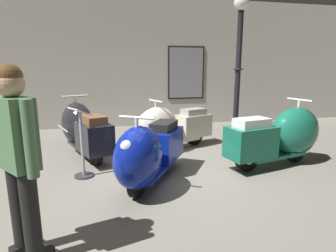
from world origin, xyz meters
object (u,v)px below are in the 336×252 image
visitor_0 (18,152)px  info_stanchion (82,149)px  scooter_1 (148,154)px  scooter_2 (169,127)px  scooter_0 (82,128)px  lamppost (238,63)px  scooter_3 (282,136)px

visitor_0 → info_stanchion: 1.83m
scooter_1 → scooter_2: scooter_1 is taller
scooter_0 → lamppost: 3.28m
info_stanchion → scooter_1: bearing=-31.7°
scooter_3 → lamppost: (-0.17, 1.36, 1.17)m
lamppost → visitor_0: size_ratio=1.83×
lamppost → info_stanchion: lamppost is taller
scooter_2 → info_stanchion: size_ratio=1.63×
scooter_0 → scooter_2: size_ratio=1.07×
scooter_0 → info_stanchion: bearing=163.0°
visitor_0 → scooter_0: bearing=46.4°
scooter_2 → scooter_3: scooter_3 is taller
scooter_2 → scooter_3: bearing=121.4°
scooter_0 → scooter_1: scooter_0 is taller
scooter_3 → info_stanchion: bearing=164.6°
scooter_1 → lamppost: bearing=162.0°
scooter_1 → scooter_3: 2.29m
scooter_2 → visitor_0: visitor_0 is taller
scooter_0 → lamppost: size_ratio=0.61×
scooter_1 → info_stanchion: (-0.88, 0.54, -0.04)m
lamppost → scooter_0: bearing=-178.0°
scooter_2 → lamppost: lamppost is taller
info_stanchion → scooter_2: bearing=34.5°
scooter_0 → visitor_0: bearing=153.9°
scooter_2 → scooter_1: bearing=45.3°
visitor_0 → scooter_3: bearing=-14.7°
scooter_2 → info_stanchion: (-1.50, -1.04, -0.03)m
scooter_1 → scooter_2: 1.70m
scooter_0 → lamppost: bearing=-110.1°
scooter_2 → visitor_0: (-1.80, -2.77, 0.47)m
scooter_1 → visitor_0: bearing=-12.9°
lamppost → visitor_0: 4.46m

